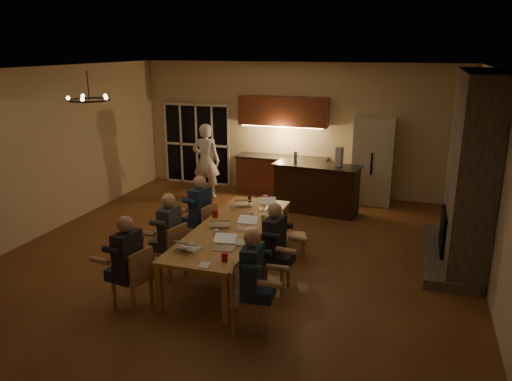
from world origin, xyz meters
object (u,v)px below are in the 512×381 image
object	(u,v)px
person_right_near	(252,280)
can_cola	(250,199)
mug_mid	(251,215)
person_left_far	(200,213)
person_left_near	(128,264)
laptop_e	(243,199)
laptop_a	(189,241)
laptop_b	(223,242)
can_silver	(220,239)
laptop_c	(220,219)
laptop_d	(246,222)
chair_left_far	(200,228)
chair_right_mid	(274,261)
chandelier	(89,100)
dining_table	(233,249)
refrigerator	(373,161)
redcup_far	(265,199)
plate_near	(240,243)
redcup_mid	(215,214)
bar_blender	(339,157)
standing_person	(206,161)
chair_right_far	(293,236)
plate_far	(272,215)
bar_island	(316,189)
can_right	(263,219)
person_left_mid	(170,236)
mug_back	(233,207)
redcup_near	(225,257)
plate_left	(188,246)
bar_bottle	(295,157)

from	to	relation	value
person_right_near	can_cola	world-z (taller)	person_right_near
mug_mid	person_left_far	bearing A→B (deg)	174.65
person_left_near	laptop_e	distance (m)	2.89
laptop_a	laptop_b	size ratio (longest dim) A/B	1.00
can_silver	laptop_b	bearing A→B (deg)	-55.40
person_right_near	laptop_e	xyz separation A→B (m)	(-1.08, 2.73, 0.17)
laptop_c	laptop_d	bearing A→B (deg)	159.44
laptop_b	chair_left_far	bearing A→B (deg)	117.49
chair_left_far	chair_right_mid	xyz separation A→B (m)	(1.65, -0.99, 0.00)
chandelier	laptop_b	distance (m)	3.11
dining_table	can_cola	xyz separation A→B (m)	(-0.17, 1.38, 0.44)
refrigerator	mug_mid	distance (m)	4.28
chair_right_mid	redcup_far	size ratio (longest dim) A/B	7.42
dining_table	laptop_c	size ratio (longest dim) A/B	10.19
plate_near	chair_right_mid	bearing A→B (deg)	20.45
redcup_mid	bar_blender	world-z (taller)	bar_blender
refrigerator	standing_person	distance (m)	3.94
person_right_near	redcup_far	size ratio (longest dim) A/B	11.50
bar_blender	person_left_far	bearing A→B (deg)	-110.62
redcup_far	person_left_near	bearing A→B (deg)	-107.91
person_right_near	redcup_far	world-z (taller)	person_right_near
person_left_near	can_silver	world-z (taller)	person_left_near
chair_left_far	chair_right_far	distance (m)	1.68
refrigerator	redcup_mid	xyz separation A→B (m)	(-2.24, -4.13, -0.19)
can_cola	plate_far	size ratio (longest dim) A/B	0.43
chair_left_far	plate_near	bearing A→B (deg)	55.45
bar_island	refrigerator	bearing A→B (deg)	51.60
standing_person	redcup_far	distance (m)	3.09
laptop_a	laptop_e	size ratio (longest dim) A/B	1.00
plate_far	can_right	bearing A→B (deg)	-96.24
plate_far	standing_person	bearing A→B (deg)	130.72
bar_island	person_left_mid	xyz separation A→B (m)	(-1.56, -3.89, 0.15)
mug_back	laptop_c	bearing A→B (deg)	-84.10
person_left_far	laptop_c	distance (m)	0.92
chair_right_far	redcup_near	bearing A→B (deg)	151.09
plate_left	bar_blender	world-z (taller)	bar_blender
mug_back	plate_near	distance (m)	1.58
bar_bottle	laptop_c	bearing A→B (deg)	-96.77
person_right_near	laptop_a	bearing A→B (deg)	60.51
bar_island	can_cola	size ratio (longest dim) A/B	15.74
chandelier	laptop_d	size ratio (longest dim) A/B	2.02
chandelier	can_right	distance (m)	3.35
person_right_near	mug_mid	bearing A→B (deg)	15.10
person_left_mid	can_cola	size ratio (longest dim) A/B	11.50
mug_mid	plate_left	xyz separation A→B (m)	(-0.47, -1.52, -0.04)
bar_island	bar_blender	distance (m)	0.88
laptop_a	can_right	xyz separation A→B (m)	(0.68, 1.40, -0.05)
laptop_d	bar_island	bearing A→B (deg)	79.56
laptop_b	mug_back	size ratio (longest dim) A/B	3.20
chair_right_mid	can_silver	distance (m)	0.89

